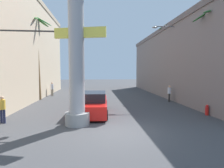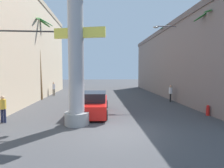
# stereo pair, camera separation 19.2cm
# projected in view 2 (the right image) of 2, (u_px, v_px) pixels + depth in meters

# --- Properties ---
(ground_plane) EXTENTS (92.45, 92.45, 0.00)m
(ground_plane) POSITION_uv_depth(u_px,v_px,m) (107.00, 100.00, 18.55)
(ground_plane) COLOR #424244
(building_right) EXTENTS (9.13, 25.39, 8.13)m
(building_right) POSITION_uv_depth(u_px,v_px,m) (198.00, 62.00, 21.10)
(building_right) COLOR slate
(building_right) RESTS_ON ground
(neon_sign_pole) EXTENTS (3.21, 1.37, 10.15)m
(neon_sign_pole) POSITION_uv_depth(u_px,v_px,m) (76.00, 44.00, 9.56)
(neon_sign_pole) COLOR #9E9EA3
(neon_sign_pole) RESTS_ON ground
(street_lamp) EXTENTS (2.80, 0.28, 7.51)m
(street_lamp) POSITION_uv_depth(u_px,v_px,m) (175.00, 56.00, 17.23)
(street_lamp) COLOR #59595E
(street_lamp) RESTS_ON ground
(traffic_light_mast) EXTENTS (5.88, 0.32, 5.58)m
(traffic_light_mast) POSITION_uv_depth(u_px,v_px,m) (30.00, 55.00, 10.92)
(traffic_light_mast) COLOR #333333
(traffic_light_mast) RESTS_ON ground
(car_lead) EXTENTS (2.37, 5.28, 1.56)m
(car_lead) POSITION_uv_depth(u_px,v_px,m) (92.00, 104.00, 12.41)
(car_lead) COLOR black
(car_lead) RESTS_ON ground
(palm_tree_mid_left) EXTENTS (3.29, 3.16, 8.59)m
(palm_tree_mid_left) POSITION_uv_depth(u_px,v_px,m) (38.00, 51.00, 18.22)
(palm_tree_mid_left) COLOR brown
(palm_tree_mid_left) RESTS_ON ground
(palm_tree_mid_right) EXTENTS (2.72, 2.86, 8.63)m
(palm_tree_mid_right) POSITION_uv_depth(u_px,v_px,m) (173.00, 55.00, 19.90)
(palm_tree_mid_right) COLOR brown
(palm_tree_mid_right) RESTS_ON ground
(palm_tree_near_right) EXTENTS (2.77, 2.79, 7.38)m
(palm_tree_near_right) POSITION_uv_depth(u_px,v_px,m) (213.00, 47.00, 12.36)
(palm_tree_near_right) COLOR brown
(palm_tree_near_right) RESTS_ON ground
(pedestrian_far_left) EXTENTS (0.48, 0.48, 1.66)m
(pedestrian_far_left) POSITION_uv_depth(u_px,v_px,m) (54.00, 88.00, 21.56)
(pedestrian_far_left) COLOR gray
(pedestrian_far_left) RESTS_ON ground
(pedestrian_mid_right) EXTENTS (0.44, 0.44, 1.63)m
(pedestrian_mid_right) POSITION_uv_depth(u_px,v_px,m) (171.00, 92.00, 17.11)
(pedestrian_mid_right) COLOR black
(pedestrian_mid_right) RESTS_ON ground
(pedestrian_curb_left) EXTENTS (0.42, 0.42, 1.59)m
(pedestrian_curb_left) POSITION_uv_depth(u_px,v_px,m) (3.00, 107.00, 10.13)
(pedestrian_curb_left) COLOR #1E233F
(pedestrian_curb_left) RESTS_ON ground
(fire_hydrant) EXTENTS (0.22, 0.22, 0.72)m
(fire_hydrant) POSITION_uv_depth(u_px,v_px,m) (208.00, 110.00, 11.83)
(fire_hydrant) COLOR red
(fire_hydrant) RESTS_ON ground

